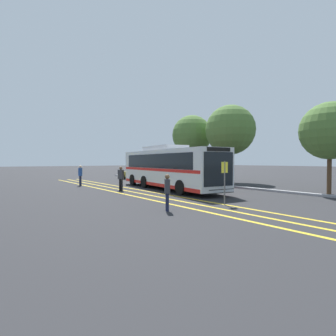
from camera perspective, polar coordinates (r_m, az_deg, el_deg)
The scene contains 16 objects.
ground_plane at distance 20.79m, azimuth 0.68°, elevation -4.64°, with size 220.00×220.00×0.00m, color #262628.
lane_strip_0 at distance 19.74m, azimuth -5.15°, elevation -4.96°, with size 0.20×32.08×0.01m, color gold.
lane_strip_1 at distance 19.21m, azimuth -7.87°, elevation -5.15°, with size 0.20×32.08×0.01m, color gold.
lane_strip_2 at distance 18.73m, azimuth -10.70°, elevation -5.33°, with size 0.20×32.08×0.01m, color gold.
curb_strip at distance 24.31m, azimuth 9.62°, elevation -3.59°, with size 40.08×0.36×0.15m, color #99999E.
transit_bus at distance 20.87m, azimuth -0.02°, elevation 0.24°, with size 12.58×3.92×3.45m.
parked_car_0 at distance 31.77m, azimuth -7.04°, elevation -1.26°, with size 4.08×2.00×1.37m.
parked_car_1 at distance 26.78m, azimuth -0.90°, elevation -1.61°, with size 4.18×1.98×1.56m.
parked_car_2 at distance 22.50m, azimuth 7.01°, elevation -2.21°, with size 4.47×2.22×1.52m.
pedestrian_0 at distance 11.65m, azimuth -0.17°, elevation -4.86°, with size 0.47×0.41×1.64m.
pedestrian_1 at distance 24.78m, azimuth -18.55°, elevation -1.26°, with size 0.47×0.43×1.85m.
pedestrian_2 at distance 19.89m, azimuth -10.23°, elevation -1.91°, with size 0.47×0.39×1.82m.
bus_stop_sign at distance 13.62m, azimuth 12.22°, elevation -1.92°, with size 0.08×0.40×2.23m.
tree_0 at distance 28.04m, azimuth 13.40°, elevation 8.06°, with size 5.10×5.10×8.01m.
tree_2 at distance 31.60m, azimuth 5.21°, elevation 7.14°, with size 4.69×4.69×7.69m.
tree_3 at distance 20.68m, azimuth 31.78°, elevation 6.88°, with size 3.84×3.84×6.17m.
Camera 1 is at (16.44, -12.54, 2.21)m, focal length 28.00 mm.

